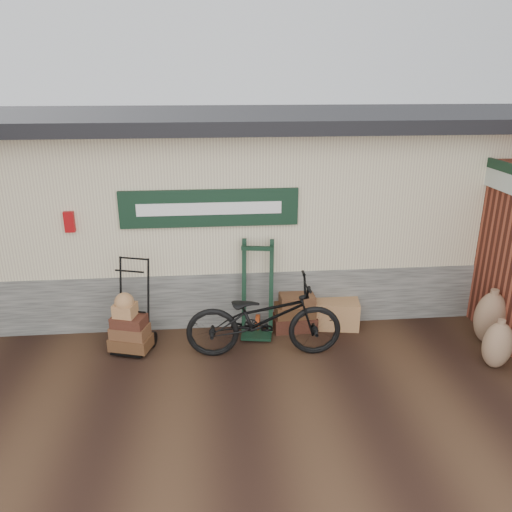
{
  "coord_description": "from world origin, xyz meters",
  "views": [
    {
      "loc": [
        -0.29,
        -6.12,
        3.75
      ],
      "look_at": [
        0.37,
        0.9,
        1.21
      ],
      "focal_mm": 35.0,
      "sensor_mm": 36.0,
      "label": 1
    }
  ],
  "objects_px": {
    "porter_trolley": "(133,304)",
    "suitcase_stack": "(295,311)",
    "green_barrow": "(257,289)",
    "wicker_hamper": "(336,313)",
    "bicycle": "(264,314)"
  },
  "relations": [
    {
      "from": "suitcase_stack",
      "to": "bicycle",
      "type": "bearing_deg",
      "value": -128.28
    },
    {
      "from": "green_barrow",
      "to": "wicker_hamper",
      "type": "bearing_deg",
      "value": 15.22
    },
    {
      "from": "porter_trolley",
      "to": "suitcase_stack",
      "type": "relative_size",
      "value": 2.06
    },
    {
      "from": "wicker_hamper",
      "to": "bicycle",
      "type": "height_order",
      "value": "bicycle"
    },
    {
      "from": "green_barrow",
      "to": "porter_trolley",
      "type": "bearing_deg",
      "value": -163.04
    },
    {
      "from": "porter_trolley",
      "to": "suitcase_stack",
      "type": "bearing_deg",
      "value": 25.06
    },
    {
      "from": "green_barrow",
      "to": "suitcase_stack",
      "type": "distance_m",
      "value": 0.76
    },
    {
      "from": "porter_trolley",
      "to": "wicker_hamper",
      "type": "bearing_deg",
      "value": 23.74
    },
    {
      "from": "bicycle",
      "to": "porter_trolley",
      "type": "bearing_deg",
      "value": 80.7
    },
    {
      "from": "bicycle",
      "to": "suitcase_stack",
      "type": "bearing_deg",
      "value": -35.89
    },
    {
      "from": "porter_trolley",
      "to": "bicycle",
      "type": "bearing_deg",
      "value": 5.42
    },
    {
      "from": "wicker_hamper",
      "to": "suitcase_stack",
      "type": "bearing_deg",
      "value": -178.15
    },
    {
      "from": "wicker_hamper",
      "to": "bicycle",
      "type": "relative_size",
      "value": 0.31
    },
    {
      "from": "green_barrow",
      "to": "suitcase_stack",
      "type": "xyz_separation_m",
      "value": [
        0.6,
        0.1,
        -0.45
      ]
    },
    {
      "from": "porter_trolley",
      "to": "green_barrow",
      "type": "distance_m",
      "value": 1.84
    }
  ]
}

